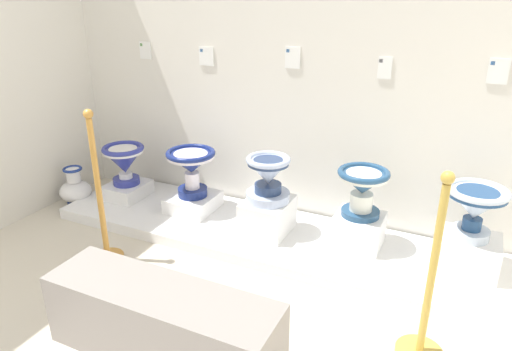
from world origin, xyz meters
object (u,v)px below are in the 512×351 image
(info_placard_fourth, at_px, (385,67))
(antique_toilet_slender_white, at_px, (268,176))
(stanchion_post_near_left, at_px, (102,212))
(antique_toilet_broad_patterned, at_px, (363,185))
(info_placard_second, at_px, (206,56))
(decorative_vase_corner, at_px, (75,189))
(plinth_block_slender_white, at_px, (268,216))
(museum_bench, at_px, (163,323))
(antique_toilet_leftmost, at_px, (124,160))
(plinth_block_broad_patterned, at_px, (359,230))
(plinth_block_leftmost, at_px, (127,190))
(antique_toilet_pale_glazed, at_px, (191,164))
(info_placard_fifth, at_px, (498,71))
(info_placard_third, at_px, (293,57))
(stanchion_post_near_right, at_px, (427,303))
(plinth_block_tall_cobalt, at_px, (466,253))
(info_placard_first, at_px, (145,50))
(antique_toilet_tall_cobalt, at_px, (476,205))
(plinth_block_pale_glazed, at_px, (193,202))

(info_placard_fourth, bearing_deg, antique_toilet_slender_white, -146.99)
(info_placard_fourth, distance_m, stanchion_post_near_left, 2.15)
(antique_toilet_broad_patterned, distance_m, info_placard_second, 1.61)
(antique_toilet_slender_white, xyz_separation_m, decorative_vase_corner, (-1.78, -0.13, -0.40))
(plinth_block_slender_white, xyz_separation_m, museum_bench, (-0.00, -1.30, -0.01))
(antique_toilet_leftmost, distance_m, antique_toilet_slender_white, 1.35)
(plinth_block_broad_patterned, bearing_deg, stanchion_post_near_left, -152.91)
(plinth_block_leftmost, xyz_separation_m, antique_toilet_slender_white, (1.35, -0.04, 0.39))
(plinth_block_broad_patterned, bearing_deg, antique_toilet_pale_glazed, -179.18)
(plinth_block_broad_patterned, bearing_deg, info_placard_fifth, 25.92)
(info_placard_third, distance_m, info_placard_fifth, 1.35)
(plinth_block_slender_white, height_order, stanchion_post_near_right, stanchion_post_near_right)
(plinth_block_broad_patterned, bearing_deg, plinth_block_tall_cobalt, 0.61)
(antique_toilet_slender_white, bearing_deg, info_placard_second, 149.81)
(stanchion_post_near_right, bearing_deg, antique_toilet_slender_white, 148.78)
(antique_toilet_leftmost, height_order, plinth_block_slender_white, antique_toilet_leftmost)
(info_placard_third, bearing_deg, plinth_block_tall_cobalt, -13.57)
(antique_toilet_pale_glazed, distance_m, info_placard_first, 1.08)
(info_placard_third, xyz_separation_m, stanchion_post_near_left, (-0.91, -1.14, -0.94))
(plinth_block_broad_patterned, distance_m, info_placard_fourth, 1.13)
(plinth_block_leftmost, relative_size, info_placard_first, 2.48)
(antique_toilet_leftmost, height_order, antique_toilet_slender_white, antique_toilet_slender_white)
(info_placard_first, relative_size, decorative_vase_corner, 0.42)
(antique_toilet_tall_cobalt, bearing_deg, info_placard_first, 173.04)
(plinth_block_slender_white, relative_size, stanchion_post_near_right, 0.37)
(info_placard_fifth, bearing_deg, antique_toilet_leftmost, -171.80)
(antique_toilet_broad_patterned, relative_size, stanchion_post_near_right, 0.34)
(antique_toilet_pale_glazed, height_order, plinth_block_broad_patterned, antique_toilet_pale_glazed)
(stanchion_post_near_left, bearing_deg, plinth_block_broad_patterned, 27.09)
(antique_toilet_slender_white, xyz_separation_m, stanchion_post_near_left, (-0.92, -0.71, -0.17))
(antique_toilet_leftmost, distance_m, antique_toilet_pale_glazed, 0.65)
(plinth_block_slender_white, relative_size, antique_toilet_slender_white, 1.13)
(plinth_block_slender_white, xyz_separation_m, stanchion_post_near_right, (1.20, -0.73, 0.11))
(stanchion_post_near_left, bearing_deg, museum_bench, -32.85)
(info_placard_fifth, bearing_deg, antique_toilet_broad_patterned, -154.08)
(antique_toilet_pale_glazed, xyz_separation_m, info_placard_fourth, (1.36, 0.36, 0.80))
(antique_toilet_pale_glazed, xyz_separation_m, plinth_block_broad_patterned, (1.36, 0.02, -0.28))
(stanchion_post_near_right, bearing_deg, plinth_block_pale_glazed, 157.12)
(plinth_block_leftmost, height_order, antique_toilet_slender_white, antique_toilet_slender_white)
(antique_toilet_broad_patterned, bearing_deg, plinth_block_tall_cobalt, 0.61)
(info_placard_fifth, bearing_deg, plinth_block_slender_white, -162.32)
(antique_toilet_leftmost, bearing_deg, antique_toilet_pale_glazed, 2.93)
(decorative_vase_corner, bearing_deg, plinth_block_broad_patterned, 5.17)
(plinth_block_leftmost, xyz_separation_m, info_placard_first, (0.01, 0.39, 1.14))
(museum_bench, bearing_deg, antique_toilet_slender_white, 89.96)
(antique_toilet_leftmost, bearing_deg, info_placard_fourth, 10.94)
(plinth_block_pale_glazed, bearing_deg, antique_toilet_pale_glazed, 90.00)
(info_placard_second, xyz_separation_m, info_placard_fourth, (1.40, -0.00, 0.01))
(antique_toilet_leftmost, height_order, museum_bench, antique_toilet_leftmost)
(plinth_block_tall_cobalt, height_order, info_placard_third, info_placard_third)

